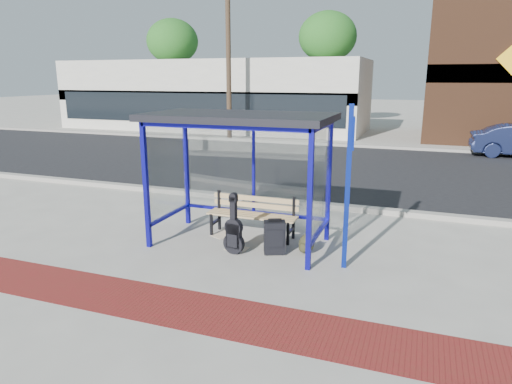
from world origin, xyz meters
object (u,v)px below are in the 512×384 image
at_px(guitar_bag, 234,233).
at_px(backpack, 306,244).
at_px(bench, 253,213).
at_px(suitcase, 275,237).

xyz_separation_m(guitar_bag, backpack, (1.20, 0.45, -0.22)).
distance_m(bench, backpack, 1.35).
relative_size(bench, suitcase, 2.73).
distance_m(bench, suitcase, 1.02).
xyz_separation_m(bench, guitar_bag, (0.01, -0.98, -0.09)).
relative_size(suitcase, backpack, 1.86).
distance_m(guitar_bag, suitcase, 0.72).
xyz_separation_m(bench, suitcase, (0.68, -0.74, -0.17)).
height_order(bench, backpack, bench).
bearing_deg(guitar_bag, suitcase, 26.68).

